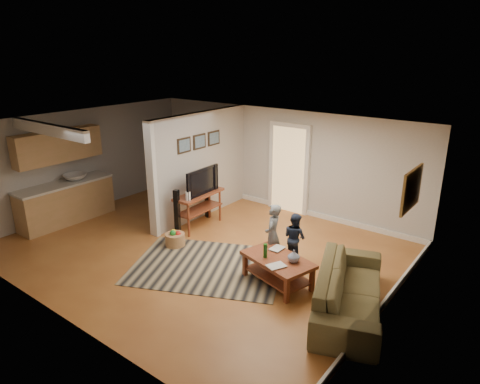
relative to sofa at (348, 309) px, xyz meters
The scene contains 11 objects.
ground 3.31m from the sofa, behind, with size 7.50×7.50×0.00m, color brown.
room_shell 4.64m from the sofa, behind, with size 7.54×6.02×2.52m.
area_rug 2.68m from the sofa, behind, with size 2.75×2.01×0.01m, color black.
sofa is the anchor object (origin of this frame).
coffee_table 1.34m from the sofa, behind, with size 1.38×1.02×0.73m.
tv_console 4.22m from the sofa, 165.89° to the left, with size 0.54×1.30×1.10m.
speaker_left 4.15m from the sofa, behind, with size 0.10×0.10×1.04m, color black.
speaker_right 4.61m from the sofa, 159.75° to the left, with size 0.10×0.10×1.03m, color black.
toy_basket 3.79m from the sofa, behind, with size 0.41×0.41×0.36m.
child 1.82m from the sofa, 163.72° to the left, with size 0.44×0.29×1.21m, color slate.
toddler 1.74m from the sofa, 149.35° to the left, with size 0.47×0.37×0.97m, color #202B44.
Camera 1 is at (5.43, -5.77, 3.89)m, focal length 32.00 mm.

